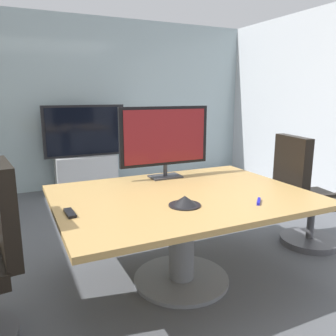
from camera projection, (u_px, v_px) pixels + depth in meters
name	position (u px, v px, depth m)	size (l,w,h in m)	color
ground_plane	(162.00, 273.00, 2.84)	(7.16, 7.16, 0.00)	#515459
wall_back_glass_partition	(81.00, 104.00, 5.29)	(5.86, 0.10, 2.62)	#9EB2B7
conference_table	(182.00, 214.00, 2.61)	(1.88, 1.40, 0.73)	#B2894C
office_chair_right	(304.00, 201.00, 3.28)	(0.63, 0.61, 1.09)	#4C4C51
tv_monitor	(165.00, 138.00, 3.00)	(0.84, 0.18, 0.64)	#333338
wall_display_unit	(86.00, 163.00, 5.14)	(1.20, 0.36, 1.31)	#B7BABC
conference_phone	(185.00, 201.00, 2.29)	(0.22, 0.22, 0.07)	black
remote_control	(70.00, 213.00, 2.13)	(0.05, 0.17, 0.02)	black
whiteboard_marker	(259.00, 201.00, 2.35)	(0.13, 0.02, 0.02)	#1919A5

